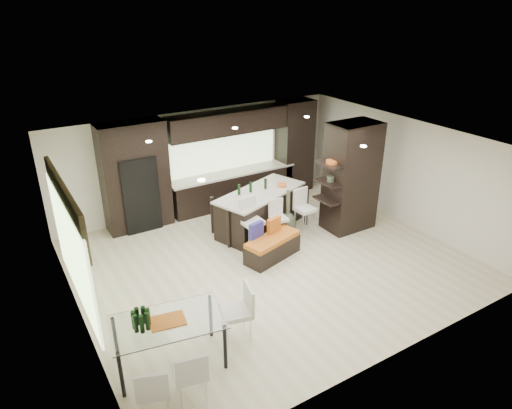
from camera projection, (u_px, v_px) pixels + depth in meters
ground at (270, 261)px, 10.14m from camera, size 8.00×8.00×0.00m
back_wall at (200, 160)px, 12.29m from camera, size 8.00×0.02×2.70m
left_wall at (72, 258)px, 7.68m from camera, size 0.02×7.00×2.70m
right_wall at (404, 171)px, 11.47m from camera, size 0.02×7.00×2.70m
ceiling at (272, 144)px, 9.01m from camera, size 8.00×7.00×0.02m
window_left at (72, 252)px, 7.86m from camera, size 0.04×3.20×1.90m
window_back at (220, 149)px, 12.46m from camera, size 3.40×0.04×1.20m
stone_accent at (65, 204)px, 7.50m from camera, size 0.08×3.00×0.80m
ceiling_spots at (265, 142)px, 9.22m from camera, size 4.00×3.00×0.02m
back_cabinetry at (222, 160)px, 12.27m from camera, size 6.80×0.68×2.70m
refrigerator at (138, 192)px, 11.27m from camera, size 0.90×0.68×1.90m
partition_column at (351, 177)px, 11.12m from camera, size 1.20×0.80×2.70m
kitchen_island at (260, 210)px, 11.35m from camera, size 2.65×1.81×1.02m
stool_left at (252, 231)px, 10.33m from camera, size 0.47×0.47×1.04m
stool_mid at (278, 226)px, 10.75m from camera, size 0.42×0.42×0.85m
stool_right at (305, 217)px, 11.07m from camera, size 0.45×0.45×0.95m
bench at (272, 247)px, 10.17m from camera, size 1.44×0.86×0.52m
floor_vase at (288, 213)px, 11.04m from camera, size 0.50×0.50×1.17m
dining_table at (170, 343)px, 7.15m from camera, size 1.87×1.26×0.83m
chair_near at (190, 375)px, 6.52m from camera, size 0.55×0.55×0.85m
chair_far at (154, 391)px, 6.28m from camera, size 0.58×0.58×0.83m
chair_end at (236, 315)px, 7.69m from camera, size 0.60×0.60×0.93m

